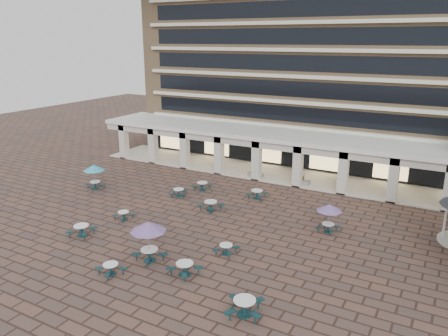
{
  "coord_description": "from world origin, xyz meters",
  "views": [
    {
      "loc": [
        14.94,
        -25.08,
        13.4
      ],
      "look_at": [
        -0.57,
        3.0,
        3.85
      ],
      "focal_mm": 35.0,
      "sensor_mm": 36.0,
      "label": 1
    }
  ],
  "objects_px": {
    "picnic_table_0": "(123,215)",
    "planter_right": "(302,180)",
    "picnic_table_1": "(111,268)",
    "picnic_table_2": "(185,268)",
    "planter_left": "(256,173)"
  },
  "relations": [
    {
      "from": "planter_left",
      "to": "planter_right",
      "type": "relative_size",
      "value": 1.0
    },
    {
      "from": "picnic_table_2",
      "to": "planter_left",
      "type": "xyz_separation_m",
      "value": [
        -4.26,
        19.06,
        -0.02
      ]
    },
    {
      "from": "picnic_table_0",
      "to": "planter_right",
      "type": "bearing_deg",
      "value": 66.69
    },
    {
      "from": "picnic_table_0",
      "to": "planter_left",
      "type": "relative_size",
      "value": 1.06
    },
    {
      "from": "planter_right",
      "to": "picnic_table_2",
      "type": "bearing_deg",
      "value": -91.76
    },
    {
      "from": "planter_left",
      "to": "picnic_table_1",
      "type": "bearing_deg",
      "value": -88.86
    },
    {
      "from": "picnic_table_1",
      "to": "picnic_table_2",
      "type": "relative_size",
      "value": 0.91
    },
    {
      "from": "picnic_table_1",
      "to": "planter_right",
      "type": "xyz_separation_m",
      "value": [
        4.43,
        21.13,
        0.13
      ]
    },
    {
      "from": "picnic_table_2",
      "to": "planter_left",
      "type": "relative_size",
      "value": 1.33
    },
    {
      "from": "planter_right",
      "to": "picnic_table_0",
      "type": "bearing_deg",
      "value": -122.73
    },
    {
      "from": "picnic_table_1",
      "to": "picnic_table_2",
      "type": "xyz_separation_m",
      "value": [
        3.85,
        2.07,
        0.06
      ]
    },
    {
      "from": "picnic_table_0",
      "to": "planter_left",
      "type": "xyz_separation_m",
      "value": [
        4.46,
        14.49,
        0.06
      ]
    },
    {
      "from": "picnic_table_1",
      "to": "picnic_table_2",
      "type": "height_order",
      "value": "picnic_table_2"
    },
    {
      "from": "picnic_table_1",
      "to": "planter_left",
      "type": "xyz_separation_m",
      "value": [
        -0.42,
        21.13,
        0.04
      ]
    },
    {
      "from": "picnic_table_2",
      "to": "planter_right",
      "type": "relative_size",
      "value": 1.33
    }
  ]
}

